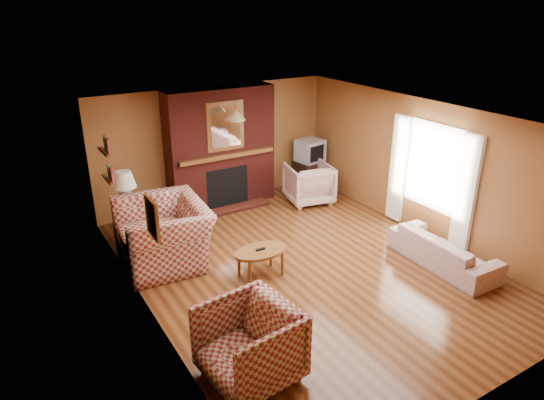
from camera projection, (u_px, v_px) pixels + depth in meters
floor at (305, 266)px, 7.75m from camera, size 6.50×6.50×0.00m
ceiling at (310, 118)px, 6.83m from camera, size 6.50×6.50×0.00m
wall_back at (215, 145)px, 9.85m from camera, size 6.50×0.00×6.50m
wall_front at (499, 304)px, 4.72m from camera, size 6.50×0.00×6.50m
wall_left at (145, 235)px, 6.09m from camera, size 0.00×6.50×6.50m
wall_right at (424, 169)px, 8.49m from camera, size 0.00×6.50×6.50m
fireplace at (221, 149)px, 9.65m from camera, size 2.20×0.82×2.40m
window_right at (431, 176)px, 8.34m from camera, size 0.10×1.85×2.00m
bookshelf at (107, 160)px, 7.44m from camera, size 0.09×0.55×0.71m
botanical_print at (152, 218)px, 5.74m from camera, size 0.05×0.40×0.50m
pendant_light at (236, 115)px, 8.80m from camera, size 0.36×0.36×0.48m
plaid_loveseat at (163, 234)px, 7.71m from camera, size 1.46×1.63×0.99m
plaid_armchair at (249, 345)px, 5.30m from camera, size 1.08×1.06×0.90m
floral_sofa at (444, 250)px, 7.69m from camera, size 0.77×1.84×0.53m
floral_armchair at (309, 183)px, 10.06m from camera, size 1.06×1.07×0.82m
coffee_table at (261, 253)px, 7.34m from camera, size 0.85×0.53×0.46m
side_table at (129, 223)px, 8.57m from camera, size 0.47×0.47×0.58m
table_lamp at (125, 188)px, 8.31m from camera, size 0.41×0.41×0.67m
tv_stand at (309, 175)px, 10.82m from camera, size 0.62×0.57×0.65m
crt_tv at (310, 151)px, 10.60m from camera, size 0.60×0.59×0.48m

